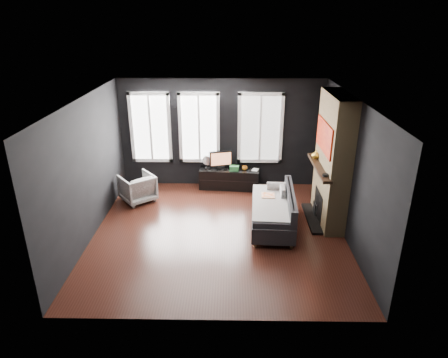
{
  "coord_description": "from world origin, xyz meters",
  "views": [
    {
      "loc": [
        0.23,
        -7.04,
        4.12
      ],
      "look_at": [
        0.1,
        0.3,
        1.05
      ],
      "focal_mm": 32.0,
      "sensor_mm": 36.0,
      "label": 1
    }
  ],
  "objects_px": {
    "mug": "(245,168)",
    "book": "(253,166)",
    "armchair": "(137,187)",
    "mantel_vase": "(316,154)",
    "media_console": "(229,179)",
    "monitor": "(221,159)",
    "sofa": "(273,209)"
  },
  "relations": [
    {
      "from": "book",
      "to": "mantel_vase",
      "type": "relative_size",
      "value": 1.06
    },
    {
      "from": "media_console",
      "to": "book",
      "type": "bearing_deg",
      "value": 1.7
    },
    {
      "from": "sofa",
      "to": "media_console",
      "type": "distance_m",
      "value": 2.14
    },
    {
      "from": "sofa",
      "to": "armchair",
      "type": "bearing_deg",
      "value": 162.8
    },
    {
      "from": "mug",
      "to": "mantel_vase",
      "type": "distance_m",
      "value": 2.01
    },
    {
      "from": "media_console",
      "to": "mug",
      "type": "height_order",
      "value": "mug"
    },
    {
      "from": "armchair",
      "to": "mantel_vase",
      "type": "bearing_deg",
      "value": 135.77
    },
    {
      "from": "media_console",
      "to": "book",
      "type": "relative_size",
      "value": 7.38
    },
    {
      "from": "sofa",
      "to": "monitor",
      "type": "bearing_deg",
      "value": 122.96
    },
    {
      "from": "armchair",
      "to": "book",
      "type": "xyz_separation_m",
      "value": [
        2.72,
        0.76,
        0.25
      ]
    },
    {
      "from": "sofa",
      "to": "mug",
      "type": "bearing_deg",
      "value": 109.11
    },
    {
      "from": "mug",
      "to": "book",
      "type": "distance_m",
      "value": 0.2
    },
    {
      "from": "sofa",
      "to": "mantel_vase",
      "type": "height_order",
      "value": "mantel_vase"
    },
    {
      "from": "sofa",
      "to": "book",
      "type": "xyz_separation_m",
      "value": [
        -0.33,
        1.91,
        0.21
      ]
    },
    {
      "from": "monitor",
      "to": "mantel_vase",
      "type": "relative_size",
      "value": 3.12
    },
    {
      "from": "armchair",
      "to": "sofa",
      "type": "bearing_deg",
      "value": 120.79
    },
    {
      "from": "sofa",
      "to": "mantel_vase",
      "type": "relative_size",
      "value": 9.83
    },
    {
      "from": "sofa",
      "to": "media_console",
      "type": "bearing_deg",
      "value": 118.44
    },
    {
      "from": "media_console",
      "to": "monitor",
      "type": "xyz_separation_m",
      "value": [
        -0.22,
        0.04,
        0.52
      ]
    },
    {
      "from": "sofa",
      "to": "armchair",
      "type": "relative_size",
      "value": 2.57
    },
    {
      "from": "book",
      "to": "mantel_vase",
      "type": "distance_m",
      "value": 1.87
    },
    {
      "from": "mug",
      "to": "book",
      "type": "xyz_separation_m",
      "value": [
        0.2,
        0.02,
        0.04
      ]
    },
    {
      "from": "media_console",
      "to": "mug",
      "type": "bearing_deg",
      "value": -3.37
    },
    {
      "from": "book",
      "to": "mug",
      "type": "bearing_deg",
      "value": -173.34
    },
    {
      "from": "monitor",
      "to": "book",
      "type": "xyz_separation_m",
      "value": [
        0.79,
        -0.07,
        -0.16
      ]
    },
    {
      "from": "monitor",
      "to": "armchair",
      "type": "bearing_deg",
      "value": -172.21
    },
    {
      "from": "mug",
      "to": "book",
      "type": "relative_size",
      "value": 0.63
    },
    {
      "from": "media_console",
      "to": "mantel_vase",
      "type": "bearing_deg",
      "value": -28.07
    },
    {
      "from": "armchair",
      "to": "media_console",
      "type": "relative_size",
      "value": 0.49
    },
    {
      "from": "media_console",
      "to": "mantel_vase",
      "type": "xyz_separation_m",
      "value": [
        1.85,
        -1.19,
        1.07
      ]
    },
    {
      "from": "book",
      "to": "sofa",
      "type": "bearing_deg",
      "value": -80.31
    },
    {
      "from": "mug",
      "to": "book",
      "type": "height_order",
      "value": "book"
    }
  ]
}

